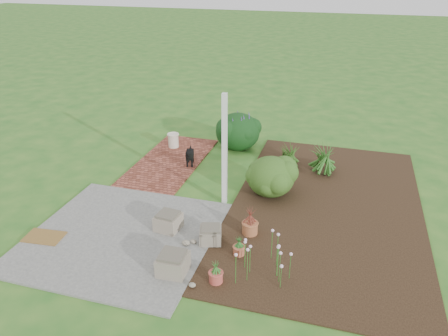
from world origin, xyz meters
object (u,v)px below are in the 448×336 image
(stone_trough_near, at_px, (173,264))
(cream_ceramic_urn, at_px, (173,140))
(evergreen_shrub, at_px, (271,176))
(black_dog, at_px, (190,155))

(stone_trough_near, relative_size, cream_ceramic_urn, 1.25)
(evergreen_shrub, bearing_deg, cream_ceramic_urn, 148.78)
(stone_trough_near, xyz_separation_m, evergreen_shrub, (1.06, 3.23, 0.29))
(black_dog, height_order, evergreen_shrub, evergreen_shrub)
(black_dog, height_order, cream_ceramic_urn, black_dog)
(cream_ceramic_urn, bearing_deg, stone_trough_near, -67.64)
(stone_trough_near, distance_m, cream_ceramic_urn, 5.58)
(stone_trough_near, distance_m, evergreen_shrub, 3.41)
(black_dog, bearing_deg, stone_trough_near, -88.41)
(evergreen_shrub, bearing_deg, black_dog, 158.78)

